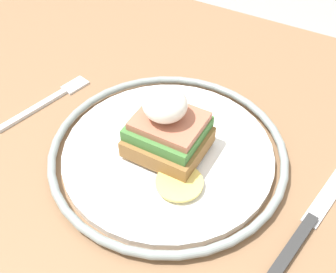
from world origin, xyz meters
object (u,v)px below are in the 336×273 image
at_px(plate, 168,152).
at_px(fork, 49,100).
at_px(sandwich, 168,128).
at_px(knife, 308,225).

relative_size(plate, fork, 1.98).
height_order(plate, sandwich, sandwich).
relative_size(plate, knife, 1.48).
xyz_separation_m(sandwich, knife, (0.18, -0.02, -0.04)).
height_order(plate, knife, plate).
distance_m(plate, knife, 0.18).
bearing_deg(plate, fork, 177.52).
height_order(fork, knife, knife).
distance_m(plate, fork, 0.20).
bearing_deg(sandwich, fork, 177.94).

